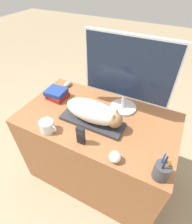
% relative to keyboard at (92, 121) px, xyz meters
% --- Properties ---
extents(ground_plane, '(12.00, 12.00, 0.00)m').
position_rel_keyboard_xyz_m(ground_plane, '(0.01, -0.26, -0.76)').
color(ground_plane, '#998466').
extents(desk, '(1.15, 0.66, 0.75)m').
position_rel_keyboard_xyz_m(desk, '(0.01, 0.06, -0.38)').
color(desk, brown).
rests_on(desk, ground_plane).
extents(keyboard, '(0.45, 0.16, 0.02)m').
position_rel_keyboard_xyz_m(keyboard, '(0.00, 0.00, 0.00)').
color(keyboard, '#2D2D33').
rests_on(keyboard, desk).
extents(cat, '(0.41, 0.15, 0.16)m').
position_rel_keyboard_xyz_m(cat, '(0.02, -0.00, 0.09)').
color(cat, white).
rests_on(cat, keyboard).
extents(monitor, '(0.61, 0.20, 0.55)m').
position_rel_keyboard_xyz_m(monitor, '(0.14, 0.25, 0.30)').
color(monitor, '#B7B7BC').
rests_on(monitor, desk).
extents(computer_mouse, '(0.05, 0.09, 0.04)m').
position_rel_keyboard_xyz_m(computer_mouse, '(-0.42, 0.32, 0.01)').
color(computer_mouse, gray).
rests_on(computer_mouse, desk).
extents(coffee_mug, '(0.12, 0.09, 0.08)m').
position_rel_keyboard_xyz_m(coffee_mug, '(-0.23, -0.20, 0.03)').
color(coffee_mug, silver).
rests_on(coffee_mug, desk).
extents(pen_cup, '(0.08, 0.08, 0.20)m').
position_rel_keyboard_xyz_m(pen_cup, '(0.51, -0.20, 0.04)').
color(pen_cup, '#38383D').
rests_on(pen_cup, desk).
extents(baseball, '(0.07, 0.07, 0.07)m').
position_rel_keyboard_xyz_m(baseball, '(0.26, -0.22, 0.02)').
color(baseball, silver).
rests_on(baseball, desk).
extents(phone, '(0.05, 0.03, 0.13)m').
position_rel_keyboard_xyz_m(phone, '(0.02, -0.19, 0.05)').
color(phone, black).
rests_on(phone, desk).
extents(book_stack, '(0.17, 0.15, 0.08)m').
position_rel_keyboard_xyz_m(book_stack, '(-0.40, 0.13, 0.03)').
color(book_stack, maroon).
rests_on(book_stack, desk).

